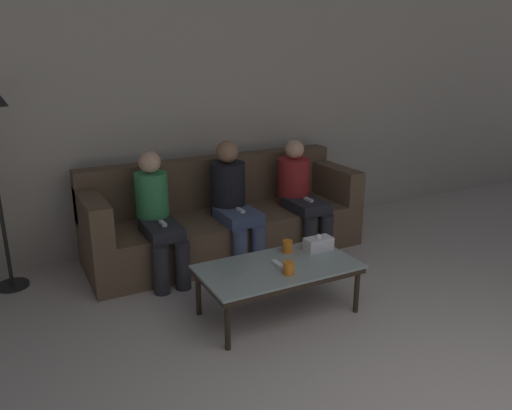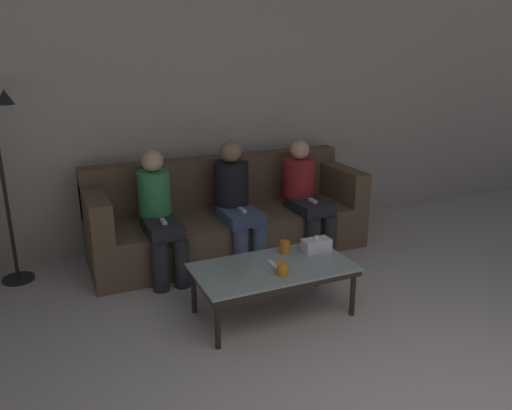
# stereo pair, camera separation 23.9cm
# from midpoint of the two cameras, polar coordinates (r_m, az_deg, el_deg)

# --- Properties ---
(wall_back) EXTENTS (12.00, 0.06, 2.60)m
(wall_back) POSITION_cam_midpoint_polar(r_m,az_deg,el_deg) (5.06, -4.16, 10.59)
(wall_back) COLOR #B7B2A3
(wall_back) RESTS_ON ground_plane
(couch) EXTENTS (2.61, 0.85, 0.89)m
(couch) POSITION_cam_midpoint_polar(r_m,az_deg,el_deg) (4.83, -1.88, -1.63)
(couch) COLOR brown
(couch) RESTS_ON ground_plane
(coffee_table) EXTENTS (1.16, 0.62, 0.39)m
(coffee_table) POSITION_cam_midpoint_polar(r_m,az_deg,el_deg) (3.68, 3.84, -7.55)
(coffee_table) COLOR #8C9E99
(coffee_table) RESTS_ON ground_plane
(cup_near_left) EXTENTS (0.08, 0.08, 0.09)m
(cup_near_left) POSITION_cam_midpoint_polar(r_m,az_deg,el_deg) (3.52, 4.98, -7.30)
(cup_near_left) COLOR orange
(cup_near_left) RESTS_ON coffee_table
(cup_near_right) EXTENTS (0.08, 0.08, 0.10)m
(cup_near_right) POSITION_cam_midpoint_polar(r_m,az_deg,el_deg) (3.88, 5.08, -4.83)
(cup_near_right) COLOR orange
(cup_near_right) RESTS_ON coffee_table
(tissue_box) EXTENTS (0.22, 0.12, 0.13)m
(tissue_box) POSITION_cam_midpoint_polar(r_m,az_deg,el_deg) (3.93, 8.64, -4.57)
(tissue_box) COLOR white
(tissue_box) RESTS_ON coffee_table
(game_remote) EXTENTS (0.04, 0.15, 0.02)m
(game_remote) POSITION_cam_midpoint_polar(r_m,az_deg,el_deg) (3.66, 3.86, -6.86)
(game_remote) COLOR white
(game_remote) RESTS_ON coffee_table
(standing_lamp) EXTENTS (0.31, 0.26, 1.60)m
(standing_lamp) POSITION_cam_midpoint_polar(r_m,az_deg,el_deg) (4.44, -25.53, 3.81)
(standing_lamp) COLOR black
(standing_lamp) RESTS_ON ground_plane
(seated_person_left_end) EXTENTS (0.31, 0.67, 1.08)m
(seated_person_left_end) POSITION_cam_midpoint_polar(r_m,az_deg,el_deg) (4.31, -9.49, -0.89)
(seated_person_left_end) COLOR #28282D
(seated_person_left_end) RESTS_ON ground_plane
(seated_person_mid_left) EXTENTS (0.32, 0.66, 1.11)m
(seated_person_mid_left) POSITION_cam_midpoint_polar(r_m,az_deg,el_deg) (4.55, -0.87, 0.73)
(seated_person_mid_left) COLOR #47567A
(seated_person_mid_left) RESTS_ON ground_plane
(seated_person_mid_right) EXTENTS (0.32, 0.68, 1.06)m
(seated_person_mid_right) POSITION_cam_midpoint_polar(r_m,az_deg,el_deg) (4.86, 6.98, 1.33)
(seated_person_mid_right) COLOR #28282D
(seated_person_mid_right) RESTS_ON ground_plane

